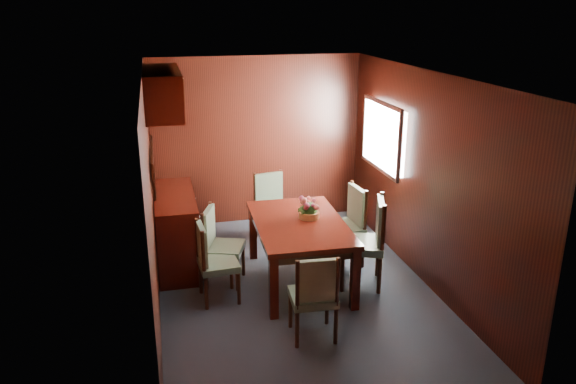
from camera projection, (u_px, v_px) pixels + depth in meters
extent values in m
plane|color=#313944|center=(295.00, 289.00, 6.35)|extent=(4.50, 4.50, 0.00)
cube|color=black|center=(151.00, 200.00, 5.64)|extent=(0.02, 4.50, 2.40)
cube|color=black|center=(425.00, 179.00, 6.30)|extent=(0.02, 4.50, 2.40)
cube|color=black|center=(257.00, 141.00, 8.04)|extent=(3.00, 0.02, 2.40)
cube|color=black|center=(375.00, 288.00, 3.89)|extent=(3.00, 0.02, 2.40)
cube|color=black|center=(296.00, 75.00, 5.58)|extent=(3.00, 4.50, 0.02)
cube|color=white|center=(386.00, 136.00, 7.23)|extent=(0.14, 1.10, 0.80)
cube|color=#B2B2B7|center=(381.00, 136.00, 7.21)|extent=(0.04, 1.20, 0.90)
cube|color=black|center=(153.00, 165.00, 6.54)|extent=(0.03, 1.36, 0.41)
cube|color=silver|center=(154.00, 165.00, 6.54)|extent=(0.01, 1.30, 0.35)
cube|color=black|center=(162.00, 92.00, 6.31)|extent=(0.40, 1.40, 0.50)
cube|color=black|center=(176.00, 230.00, 6.85)|extent=(0.48, 1.40, 0.90)
cube|color=black|center=(274.00, 288.00, 5.67)|extent=(0.09, 0.09, 0.69)
cube|color=black|center=(355.00, 280.00, 5.84)|extent=(0.09, 0.09, 0.69)
cube|color=black|center=(253.00, 233.00, 7.03)|extent=(0.09, 0.09, 0.69)
cube|color=black|center=(319.00, 228.00, 7.20)|extent=(0.09, 0.09, 0.69)
cube|color=black|center=(299.00, 231.00, 6.34)|extent=(0.92, 1.50, 0.10)
cube|color=black|center=(299.00, 224.00, 6.32)|extent=(1.04, 1.62, 0.06)
cylinder|color=black|center=(201.00, 278.00, 6.22)|extent=(0.04, 0.04, 0.36)
cylinder|color=black|center=(206.00, 294.00, 5.89)|extent=(0.04, 0.04, 0.36)
cylinder|color=black|center=(231.00, 274.00, 6.32)|extent=(0.04, 0.04, 0.36)
cylinder|color=black|center=(239.00, 289.00, 5.99)|extent=(0.04, 0.04, 0.36)
cube|color=slate|center=(218.00, 264.00, 6.03)|extent=(0.44, 0.45, 0.07)
cylinder|color=black|center=(198.00, 239.00, 6.06)|extent=(0.04, 0.04, 0.48)
cylinder|color=black|center=(203.00, 253.00, 5.73)|extent=(0.04, 0.04, 0.48)
cube|color=slate|center=(202.00, 244.00, 5.90)|extent=(0.08, 0.39, 0.40)
cylinder|color=black|center=(214.00, 260.00, 6.66)|extent=(0.04, 0.04, 0.37)
cylinder|color=black|center=(206.00, 274.00, 6.31)|extent=(0.04, 0.04, 0.37)
cylinder|color=black|center=(243.00, 261.00, 6.63)|extent=(0.04, 0.04, 0.37)
cylinder|color=black|center=(237.00, 276.00, 6.27)|extent=(0.04, 0.04, 0.37)
cube|color=slate|center=(224.00, 248.00, 6.39)|extent=(0.53, 0.54, 0.08)
cylinder|color=black|center=(211.00, 222.00, 6.51)|extent=(0.04, 0.04, 0.49)
cylinder|color=black|center=(203.00, 234.00, 6.15)|extent=(0.04, 0.04, 0.49)
cube|color=slate|center=(209.00, 226.00, 6.32)|extent=(0.18, 0.39, 0.41)
cylinder|color=black|center=(379.00, 276.00, 6.20)|extent=(0.05, 0.05, 0.42)
cylinder|color=black|center=(378.00, 259.00, 6.61)|extent=(0.05, 0.05, 0.42)
cylinder|color=black|center=(342.00, 274.00, 6.25)|extent=(0.05, 0.05, 0.42)
cylinder|color=black|center=(343.00, 258.00, 6.65)|extent=(0.05, 0.05, 0.42)
cube|color=slate|center=(361.00, 245.00, 6.34)|extent=(0.61, 0.63, 0.09)
cylinder|color=black|center=(383.00, 230.00, 6.03)|extent=(0.05, 0.05, 0.56)
cylinder|color=black|center=(381.00, 215.00, 6.43)|extent=(0.05, 0.05, 0.56)
cube|color=slate|center=(380.00, 220.00, 6.22)|extent=(0.21, 0.45, 0.47)
cylinder|color=black|center=(363.00, 252.00, 6.83)|extent=(0.04, 0.04, 0.40)
cylinder|color=black|center=(349.00, 239.00, 7.20)|extent=(0.04, 0.04, 0.40)
cylinder|color=black|center=(333.00, 256.00, 6.72)|extent=(0.04, 0.04, 0.40)
cylinder|color=black|center=(321.00, 243.00, 7.08)|extent=(0.04, 0.04, 0.40)
cube|color=slate|center=(342.00, 228.00, 6.87)|extent=(0.48, 0.50, 0.08)
cylinder|color=black|center=(365.00, 212.00, 6.66)|extent=(0.04, 0.04, 0.53)
cylinder|color=black|center=(351.00, 201.00, 7.03)|extent=(0.04, 0.04, 0.53)
cube|color=slate|center=(357.00, 205.00, 6.84)|extent=(0.09, 0.43, 0.45)
cylinder|color=black|center=(297.00, 330.00, 5.23)|extent=(0.04, 0.04, 0.36)
cylinder|color=black|center=(336.00, 327.00, 5.29)|extent=(0.04, 0.04, 0.36)
cylinder|color=black|center=(290.00, 311.00, 5.56)|extent=(0.04, 0.04, 0.36)
cylinder|color=black|center=(327.00, 308.00, 5.62)|extent=(0.04, 0.04, 0.36)
cube|color=slate|center=(313.00, 297.00, 5.35)|extent=(0.45, 0.44, 0.07)
cylinder|color=black|center=(298.00, 285.00, 5.07)|extent=(0.04, 0.04, 0.48)
cylinder|color=black|center=(337.00, 282.00, 5.13)|extent=(0.04, 0.04, 0.48)
cube|color=slate|center=(317.00, 281.00, 5.11)|extent=(0.39, 0.08, 0.41)
cylinder|color=black|center=(281.00, 220.00, 7.86)|extent=(0.04, 0.04, 0.37)
cylinder|color=black|center=(256.00, 225.00, 7.71)|extent=(0.04, 0.04, 0.37)
cylinder|color=black|center=(292.00, 229.00, 7.55)|extent=(0.04, 0.04, 0.37)
cylinder|color=black|center=(266.00, 234.00, 7.40)|extent=(0.04, 0.04, 0.37)
cube|color=slate|center=(274.00, 210.00, 7.55)|extent=(0.51, 0.50, 0.08)
cylinder|color=black|center=(281.00, 187.00, 7.71)|extent=(0.04, 0.04, 0.49)
cylinder|color=black|center=(255.00, 191.00, 7.56)|extent=(0.04, 0.04, 0.49)
cube|color=slate|center=(269.00, 188.00, 7.61)|extent=(0.40, 0.13, 0.42)
cylinder|color=#BD7039|center=(309.00, 215.00, 6.41)|extent=(0.24, 0.24, 0.07)
sphere|color=#25551C|center=(309.00, 210.00, 6.39)|extent=(0.18, 0.18, 0.18)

